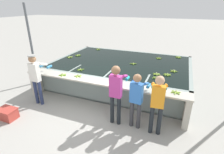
% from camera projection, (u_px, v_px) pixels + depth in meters
% --- Properties ---
extents(ground_plane, '(80.00, 80.00, 0.00)m').
position_uv_depth(ground_plane, '(97.00, 110.00, 5.61)').
color(ground_plane, '#A3A099').
rests_on(ground_plane, ground).
extents(wash_tank, '(5.44, 3.79, 0.93)m').
position_uv_depth(wash_tank, '(121.00, 72.00, 7.43)').
color(wash_tank, gray).
rests_on(wash_tank, ground).
extents(work_ledge, '(5.44, 0.45, 0.93)m').
position_uv_depth(work_ledge, '(99.00, 88.00, 5.53)').
color(work_ledge, '#B7B2A3').
rests_on(work_ledge, ground).
extents(worker_0, '(0.41, 0.72, 1.71)m').
position_uv_depth(worker_0, '(36.00, 75.00, 5.61)').
color(worker_0, navy).
rests_on(worker_0, ground).
extents(worker_1, '(0.41, 0.72, 1.73)m').
position_uv_depth(worker_1, '(116.00, 90.00, 4.64)').
color(worker_1, '#1E2328').
rests_on(worker_1, ground).
extents(worker_2, '(0.46, 0.73, 1.57)m').
position_uv_depth(worker_2, '(137.00, 96.00, 4.54)').
color(worker_2, '#38383D').
rests_on(worker_2, ground).
extents(worker_3, '(0.45, 0.73, 1.63)m').
position_uv_depth(worker_3, '(158.00, 100.00, 4.28)').
color(worker_3, '#1E2328').
rests_on(worker_3, ground).
extents(banana_bunch_floating_0, '(0.28, 0.27, 0.08)m').
position_uv_depth(banana_bunch_floating_0, '(70.00, 57.00, 7.82)').
color(banana_bunch_floating_0, '#9EC642').
rests_on(banana_bunch_floating_0, wash_tank).
extents(banana_bunch_floating_1, '(0.28, 0.28, 0.08)m').
position_uv_depth(banana_bunch_floating_1, '(78.00, 55.00, 8.09)').
color(banana_bunch_floating_1, '#75A333').
rests_on(banana_bunch_floating_1, wash_tank).
extents(banana_bunch_floating_2, '(0.28, 0.28, 0.08)m').
position_uv_depth(banana_bunch_floating_2, '(167.00, 75.00, 5.89)').
color(banana_bunch_floating_2, '#7FAD33').
rests_on(banana_bunch_floating_2, wash_tank).
extents(banana_bunch_floating_3, '(0.28, 0.28, 0.08)m').
position_uv_depth(banana_bunch_floating_3, '(133.00, 64.00, 6.97)').
color(banana_bunch_floating_3, '#8CB738').
rests_on(banana_bunch_floating_3, wash_tank).
extents(banana_bunch_floating_4, '(0.27, 0.28, 0.08)m').
position_uv_depth(banana_bunch_floating_4, '(80.00, 70.00, 6.34)').
color(banana_bunch_floating_4, '#75A333').
rests_on(banana_bunch_floating_4, wash_tank).
extents(banana_bunch_floating_5, '(0.28, 0.27, 0.08)m').
position_uv_depth(banana_bunch_floating_5, '(159.00, 58.00, 7.67)').
color(banana_bunch_floating_5, '#8CB738').
rests_on(banana_bunch_floating_5, wash_tank).
extents(banana_bunch_floating_6, '(0.28, 0.28, 0.08)m').
position_uv_depth(banana_bunch_floating_6, '(98.00, 49.00, 9.17)').
color(banana_bunch_floating_6, '#8CB738').
rests_on(banana_bunch_floating_6, wash_tank).
extents(banana_bunch_floating_7, '(0.26, 0.28, 0.08)m').
position_uv_depth(banana_bunch_floating_7, '(174.00, 71.00, 6.20)').
color(banana_bunch_floating_7, '#9EC642').
rests_on(banana_bunch_floating_7, wash_tank).
extents(banana_bunch_floating_8, '(0.28, 0.28, 0.08)m').
position_uv_depth(banana_bunch_floating_8, '(178.00, 57.00, 7.81)').
color(banana_bunch_floating_8, '#8CB738').
rests_on(banana_bunch_floating_8, wash_tank).
extents(banana_bunch_floating_9, '(0.28, 0.28, 0.08)m').
position_uv_depth(banana_bunch_floating_9, '(157.00, 74.00, 5.93)').
color(banana_bunch_floating_9, '#93BC3D').
rests_on(banana_bunch_floating_9, wash_tank).
extents(banana_bunch_floating_10, '(0.27, 0.28, 0.08)m').
position_uv_depth(banana_bunch_floating_10, '(156.00, 78.00, 5.63)').
color(banana_bunch_floating_10, '#8CB738').
rests_on(banana_bunch_floating_10, wash_tank).
extents(banana_bunch_ledge_0, '(0.28, 0.27, 0.08)m').
position_uv_depth(banana_bunch_ledge_0, '(78.00, 76.00, 5.77)').
color(banana_bunch_ledge_0, '#93BC3D').
rests_on(banana_bunch_ledge_0, work_ledge).
extents(banana_bunch_ledge_1, '(0.27, 0.28, 0.08)m').
position_uv_depth(banana_bunch_ledge_1, '(176.00, 92.00, 4.71)').
color(banana_bunch_ledge_1, '#9EC642').
rests_on(banana_bunch_ledge_1, work_ledge).
extents(banana_bunch_ledge_2, '(0.27, 0.28, 0.08)m').
position_uv_depth(banana_bunch_ledge_2, '(63.00, 75.00, 5.86)').
color(banana_bunch_ledge_2, '#7FAD33').
rests_on(banana_bunch_ledge_2, work_ledge).
extents(knife_0, '(0.34, 0.13, 0.02)m').
position_uv_depth(knife_0, '(37.00, 71.00, 6.22)').
color(knife_0, silver).
rests_on(knife_0, work_ledge).
extents(crate, '(0.55, 0.39, 0.32)m').
position_uv_depth(crate, '(7.00, 114.00, 5.15)').
color(crate, '#B73D33').
rests_on(crate, ground).
extents(support_post_left, '(0.09, 0.09, 3.20)m').
position_uv_depth(support_post_left, '(31.00, 46.00, 6.95)').
color(support_post_left, slate).
rests_on(support_post_left, ground).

